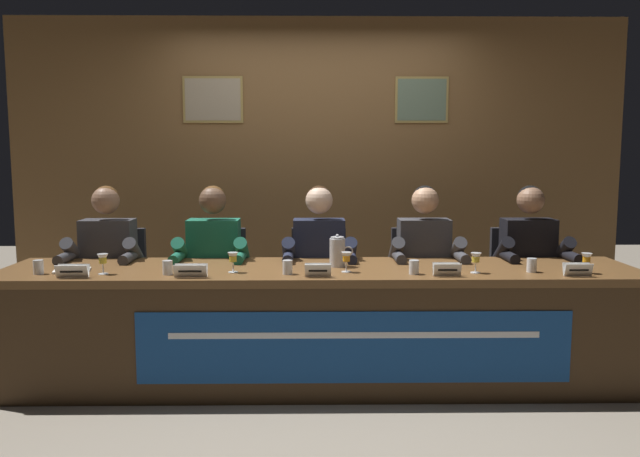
# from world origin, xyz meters

# --- Properties ---
(ground_plane) EXTENTS (12.00, 12.00, 0.00)m
(ground_plane) POSITION_xyz_m (0.00, 0.00, 0.00)
(ground_plane) COLOR gray
(wall_back_panelled) EXTENTS (5.21, 0.14, 2.60)m
(wall_back_panelled) POSITION_xyz_m (-0.00, 1.54, 1.30)
(wall_back_panelled) COLOR brown
(wall_back_panelled) RESTS_ON ground_plane
(conference_table) EXTENTS (4.01, 0.81, 0.75)m
(conference_table) POSITION_xyz_m (0.00, -0.12, 0.52)
(conference_table) COLOR brown
(conference_table) RESTS_ON ground_plane
(chair_far_left) EXTENTS (0.44, 0.45, 0.91)m
(chair_far_left) POSITION_xyz_m (-1.48, 0.59, 0.45)
(chair_far_left) COLOR black
(chair_far_left) RESTS_ON ground_plane
(panelist_far_left) EXTENTS (0.51, 0.48, 1.24)m
(panelist_far_left) POSITION_xyz_m (-1.48, 0.39, 0.72)
(panelist_far_left) COLOR black
(panelist_far_left) RESTS_ON ground_plane
(nameplate_far_left) EXTENTS (0.19, 0.06, 0.08)m
(nameplate_far_left) POSITION_xyz_m (-1.45, -0.31, 0.79)
(nameplate_far_left) COLOR white
(nameplate_far_left) RESTS_ON conference_table
(juice_glass_far_left) EXTENTS (0.06, 0.06, 0.12)m
(juice_glass_far_left) POSITION_xyz_m (-1.31, -0.20, 0.83)
(juice_glass_far_left) COLOR white
(juice_glass_far_left) RESTS_ON conference_table
(water_cup_far_left) EXTENTS (0.06, 0.06, 0.08)m
(water_cup_far_left) POSITION_xyz_m (-1.70, -0.19, 0.78)
(water_cup_far_left) COLOR silver
(water_cup_far_left) RESTS_ON conference_table
(chair_left) EXTENTS (0.44, 0.45, 0.91)m
(chair_left) POSITION_xyz_m (-0.74, 0.59, 0.45)
(chair_left) COLOR black
(chair_left) RESTS_ON ground_plane
(panelist_left) EXTENTS (0.51, 0.48, 1.24)m
(panelist_left) POSITION_xyz_m (-0.74, 0.39, 0.72)
(panelist_left) COLOR black
(panelist_left) RESTS_ON ground_plane
(nameplate_left) EXTENTS (0.19, 0.06, 0.08)m
(nameplate_left) POSITION_xyz_m (-0.76, -0.31, 0.79)
(nameplate_left) COLOR white
(nameplate_left) RESTS_ON conference_table
(juice_glass_left) EXTENTS (0.06, 0.06, 0.12)m
(juice_glass_left) POSITION_xyz_m (-0.53, -0.16, 0.83)
(juice_glass_left) COLOR white
(juice_glass_left) RESTS_ON conference_table
(water_cup_left) EXTENTS (0.06, 0.06, 0.08)m
(water_cup_left) POSITION_xyz_m (-0.92, -0.22, 0.78)
(water_cup_left) COLOR silver
(water_cup_left) RESTS_ON conference_table
(chair_center) EXTENTS (0.44, 0.45, 0.91)m
(chair_center) POSITION_xyz_m (0.00, 0.59, 0.45)
(chair_center) COLOR black
(chair_center) RESTS_ON ground_plane
(panelist_center) EXTENTS (0.51, 0.48, 1.24)m
(panelist_center) POSITION_xyz_m (0.00, 0.39, 0.72)
(panelist_center) COLOR black
(panelist_center) RESTS_ON ground_plane
(nameplate_center) EXTENTS (0.15, 0.06, 0.08)m
(nameplate_center) POSITION_xyz_m (-0.02, -0.30, 0.79)
(nameplate_center) COLOR white
(nameplate_center) RESTS_ON conference_table
(juice_glass_center) EXTENTS (0.06, 0.06, 0.12)m
(juice_glass_center) POSITION_xyz_m (0.16, -0.16, 0.83)
(juice_glass_center) COLOR white
(juice_glass_center) RESTS_ON conference_table
(water_cup_center) EXTENTS (0.06, 0.06, 0.08)m
(water_cup_center) POSITION_xyz_m (-0.20, -0.22, 0.78)
(water_cup_center) COLOR silver
(water_cup_center) RESTS_ON conference_table
(chair_right) EXTENTS (0.44, 0.45, 0.91)m
(chair_right) POSITION_xyz_m (0.74, 0.59, 0.45)
(chair_right) COLOR black
(chair_right) RESTS_ON ground_plane
(panelist_right) EXTENTS (0.51, 0.48, 1.24)m
(panelist_right) POSITION_xyz_m (0.74, 0.39, 0.72)
(panelist_right) COLOR black
(panelist_right) RESTS_ON ground_plane
(nameplate_right) EXTENTS (0.16, 0.06, 0.08)m
(nameplate_right) POSITION_xyz_m (0.75, -0.29, 0.79)
(nameplate_right) COLOR white
(nameplate_right) RESTS_ON conference_table
(juice_glass_right) EXTENTS (0.06, 0.06, 0.12)m
(juice_glass_right) POSITION_xyz_m (0.94, -0.20, 0.83)
(juice_glass_right) COLOR white
(juice_glass_right) RESTS_ON conference_table
(water_cup_right) EXTENTS (0.06, 0.06, 0.08)m
(water_cup_right) POSITION_xyz_m (0.56, -0.23, 0.78)
(water_cup_right) COLOR silver
(water_cup_right) RESTS_ON conference_table
(chair_far_right) EXTENTS (0.44, 0.45, 0.91)m
(chair_far_right) POSITION_xyz_m (1.48, 0.59, 0.45)
(chair_far_right) COLOR black
(chair_far_right) RESTS_ON ground_plane
(panelist_far_right) EXTENTS (0.51, 0.48, 1.24)m
(panelist_far_right) POSITION_xyz_m (1.48, 0.39, 0.72)
(panelist_far_right) COLOR black
(panelist_far_right) RESTS_ON ground_plane
(nameplate_far_right) EXTENTS (0.16, 0.06, 0.08)m
(nameplate_far_right) POSITION_xyz_m (1.52, -0.31, 0.79)
(nameplate_far_right) COLOR white
(nameplate_far_right) RESTS_ON conference_table
(juice_glass_far_right) EXTENTS (0.06, 0.06, 0.12)m
(juice_glass_far_right) POSITION_xyz_m (1.61, -0.22, 0.83)
(juice_glass_far_right) COLOR white
(juice_glass_far_right) RESTS_ON conference_table
(water_cup_far_right) EXTENTS (0.06, 0.06, 0.08)m
(water_cup_far_right) POSITION_xyz_m (1.29, -0.17, 0.78)
(water_cup_far_right) COLOR silver
(water_cup_far_right) RESTS_ON conference_table
(water_pitcher_central) EXTENTS (0.15, 0.10, 0.21)m
(water_pitcher_central) POSITION_xyz_m (0.11, 0.04, 0.84)
(water_pitcher_central) COLOR silver
(water_pitcher_central) RESTS_ON conference_table
(document_stack_far_left) EXTENTS (0.24, 0.19, 0.01)m
(document_stack_far_left) POSITION_xyz_m (-1.53, -0.11, 0.75)
(document_stack_far_left) COLOR white
(document_stack_far_left) RESTS_ON conference_table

